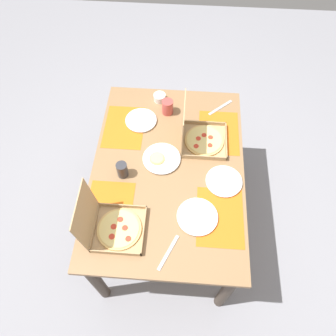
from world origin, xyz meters
name	(u,v)px	position (x,y,z in m)	size (l,w,h in m)	color
ground_plane	(168,218)	(0.00, 0.00, 0.00)	(6.00, 6.00, 0.00)	gray
dining_table	(168,178)	(0.00, 0.00, 0.63)	(1.33, 0.92, 0.76)	#3F3328
placemat_near_left	(220,217)	(-0.30, -0.31, 0.76)	(0.36, 0.26, 0.00)	orange
placemat_near_right	(219,132)	(0.30, -0.31, 0.76)	(0.36, 0.26, 0.00)	orange
placemat_far_left	(109,209)	(-0.30, 0.31, 0.76)	(0.36, 0.26, 0.00)	orange
placemat_far_right	(124,127)	(0.30, 0.31, 0.76)	(0.36, 0.26, 0.00)	orange
pizza_box_corner_left	(112,226)	(-0.42, 0.27, 0.80)	(0.27, 0.30, 0.31)	tan
pizza_box_corner_right	(200,137)	(0.22, -0.18, 0.80)	(0.28, 0.29, 0.32)	tan
plate_far_left	(197,217)	(-0.31, -0.18, 0.76)	(0.23, 0.23, 0.02)	white
plate_middle	(161,159)	(0.06, 0.05, 0.76)	(0.23, 0.23, 0.03)	white
plate_far_right	(141,121)	(0.36, 0.21, 0.76)	(0.21, 0.21, 0.02)	white
plate_near_right	(224,181)	(-0.08, -0.34, 0.76)	(0.22, 0.22, 0.02)	white
cup_dark	(168,107)	(0.45, 0.04, 0.81)	(0.08, 0.08, 0.10)	#BF4742
cup_clear_left	(122,170)	(-0.06, 0.27, 0.81)	(0.07, 0.07, 0.10)	#333338
condiment_bowl	(160,97)	(0.56, 0.10, 0.78)	(0.08, 0.08, 0.05)	white
knife_by_far_left	(220,108)	(0.52, -0.33, 0.76)	(0.21, 0.02, 0.01)	#B7B7BC
knife_by_near_right	(168,253)	(-0.52, -0.04, 0.76)	(0.21, 0.02, 0.01)	#B7B7BC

